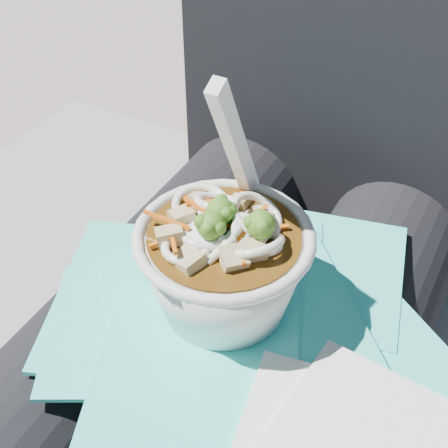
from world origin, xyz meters
The scene contains 5 objects.
stone_ledge centered at (0.00, 0.15, 0.22)m, with size 1.00×0.50×0.45m, color slate.
lap centered at (0.00, 0.00, 0.52)m, with size 0.33×0.48×0.14m.
person_body centered at (0.00, 0.09, 0.55)m, with size 0.34×0.94×0.99m.
plastic_bag centered at (0.02, -0.02, 0.60)m, with size 0.37×0.38×0.01m.
udon_bowl centered at (0.01, -0.01, 0.66)m, with size 0.15×0.15×0.19m.
Camera 1 is at (0.17, -0.31, 0.98)m, focal length 50.00 mm.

